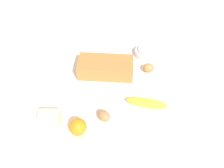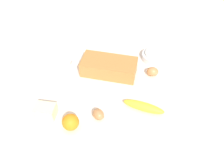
# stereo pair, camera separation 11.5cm
# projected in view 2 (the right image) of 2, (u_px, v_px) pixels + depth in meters

# --- Properties ---
(ground_plane) EXTENTS (2.40, 2.40, 0.02)m
(ground_plane) POSITION_uv_depth(u_px,v_px,m) (112.00, 91.00, 1.19)
(ground_plane) COLOR beige
(loaf_pan) EXTENTS (0.30, 0.18, 0.08)m
(loaf_pan) POSITION_uv_depth(u_px,v_px,m) (109.00, 67.00, 1.23)
(loaf_pan) COLOR #B77A3D
(loaf_pan) RESTS_ON ground_plane
(flour_bowl) EXTENTS (0.13, 0.13, 0.06)m
(flour_bowl) POSITION_uv_depth(u_px,v_px,m) (60.00, 60.00, 1.29)
(flour_bowl) COLOR white
(flour_bowl) RESTS_ON ground_plane
(sugar_bowl) EXTENTS (0.13, 0.13, 0.06)m
(sugar_bowl) POSITION_uv_depth(u_px,v_px,m) (154.00, 55.00, 1.31)
(sugar_bowl) COLOR white
(sugar_bowl) RESTS_ON ground_plane
(banana) EXTENTS (0.19, 0.10, 0.04)m
(banana) POSITION_uv_depth(u_px,v_px,m) (144.00, 107.00, 1.08)
(banana) COLOR yellow
(banana) RESTS_ON ground_plane
(orange_fruit) EXTENTS (0.07, 0.07, 0.07)m
(orange_fruit) POSITION_uv_depth(u_px,v_px,m) (71.00, 122.00, 1.00)
(orange_fruit) COLOR orange
(orange_fruit) RESTS_ON ground_plane
(butter_block) EXTENTS (0.10, 0.08, 0.06)m
(butter_block) POSITION_uv_depth(u_px,v_px,m) (45.00, 111.00, 1.05)
(butter_block) COLOR #F4EDB2
(butter_block) RESTS_ON ground_plane
(egg_near_butter) EXTENTS (0.07, 0.08, 0.05)m
(egg_near_butter) POSITION_uv_depth(u_px,v_px,m) (98.00, 114.00, 1.05)
(egg_near_butter) COLOR #B37949
(egg_near_butter) RESTS_ON ground_plane
(egg_beside_bowl) EXTENTS (0.06, 0.05, 0.05)m
(egg_beside_bowl) POSITION_uv_depth(u_px,v_px,m) (153.00, 72.00, 1.23)
(egg_beside_bowl) COLOR #BC804D
(egg_beside_bowl) RESTS_ON ground_plane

